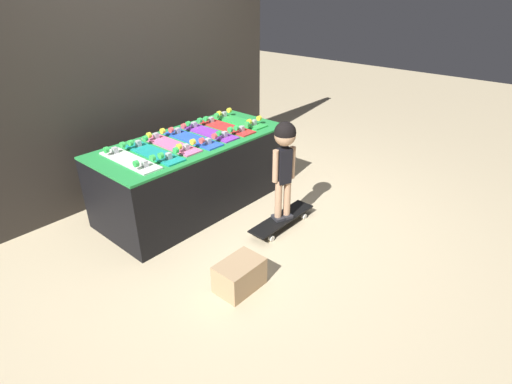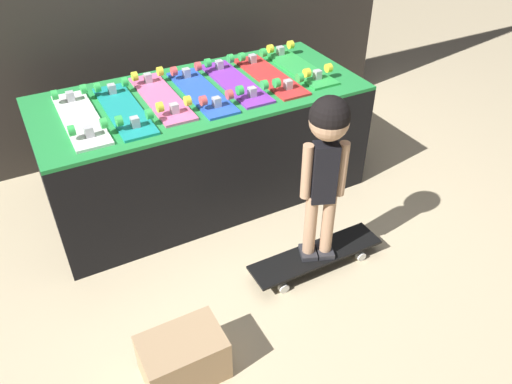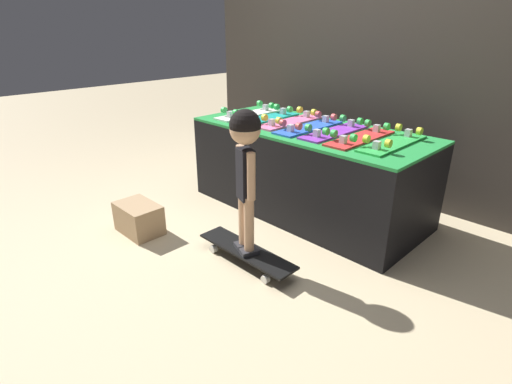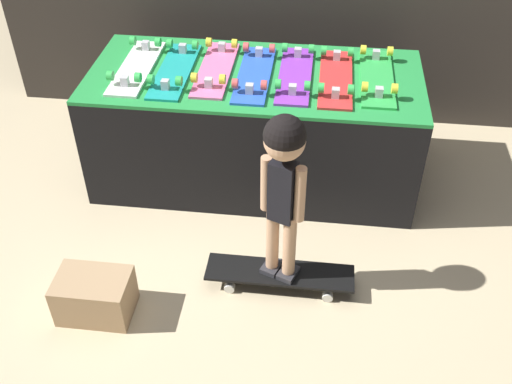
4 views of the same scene
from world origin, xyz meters
name	(u,v)px [view 4 (image 4 of 4)]	position (x,y,z in m)	size (l,w,h in m)	color
ground_plane	(242,237)	(0.00, 0.00, 0.00)	(16.00, 16.00, 0.00)	beige
display_rack	(255,127)	(0.00, 0.58, 0.34)	(1.85, 0.82, 0.68)	black
skateboard_white_on_rack	(136,66)	(-0.67, 0.57, 0.70)	(0.18, 0.65, 0.09)	white
skateboard_teal_on_rack	(175,69)	(-0.44, 0.56, 0.70)	(0.18, 0.65, 0.09)	teal
skateboard_pink_on_rack	(216,67)	(-0.22, 0.60, 0.70)	(0.18, 0.65, 0.09)	pink
skateboard_blue_on_rack	(254,73)	(0.00, 0.57, 0.70)	(0.18, 0.65, 0.09)	blue
skateboard_purple_on_rack	(295,73)	(0.22, 0.59, 0.70)	(0.18, 0.65, 0.09)	purple
skateboard_red_on_rack	(336,77)	(0.44, 0.58, 0.70)	(0.18, 0.65, 0.09)	red
skateboard_green_on_rack	(377,76)	(0.67, 0.61, 0.70)	(0.18, 0.65, 0.09)	green
skateboard_on_floor	(280,274)	(0.23, -0.32, 0.07)	(0.73, 0.18, 0.09)	black
child	(283,170)	(0.23, -0.32, 0.72)	(0.20, 0.18, 0.90)	#2D2D33
storage_box	(95,296)	(-0.62, -0.59, 0.11)	(0.34, 0.23, 0.22)	tan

